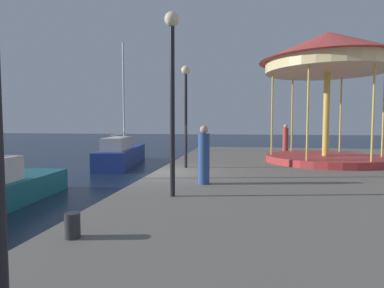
# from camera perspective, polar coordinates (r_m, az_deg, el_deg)

# --- Properties ---
(ground_plane) EXTENTS (120.00, 120.00, 0.00)m
(ground_plane) POSITION_cam_1_polar(r_m,az_deg,el_deg) (12.04, -6.81, -8.74)
(ground_plane) COLOR #162338
(quay_dock) EXTENTS (14.29, 24.90, 0.80)m
(quay_dock) POSITION_cam_1_polar(r_m,az_deg,el_deg) (12.13, 27.96, -7.14)
(quay_dock) COLOR slate
(quay_dock) RESTS_ON ground
(sailboat_blue) EXTENTS (2.83, 7.53, 7.72)m
(sailboat_blue) POSITION_cam_1_polar(r_m,az_deg,el_deg) (20.15, -12.58, -1.70)
(sailboat_blue) COLOR navy
(sailboat_blue) RESTS_ON ground
(carousel) EXTENTS (6.13, 6.13, 5.90)m
(carousel) POSITION_cam_1_polar(r_m,az_deg,el_deg) (15.99, 23.26, 13.03)
(carousel) COLOR #B23333
(carousel) RESTS_ON quay_dock
(lamp_post_mid_promenade) EXTENTS (0.36, 0.36, 4.46)m
(lamp_post_mid_promenade) POSITION_cam_1_polar(r_m,az_deg,el_deg) (7.83, -3.60, 12.80)
(lamp_post_mid_promenade) COLOR black
(lamp_post_mid_promenade) RESTS_ON quay_dock
(lamp_post_far_end) EXTENTS (0.36, 0.36, 4.09)m
(lamp_post_far_end) POSITION_cam_1_polar(r_m,az_deg,el_deg) (12.77, -1.13, 8.32)
(lamp_post_far_end) COLOR black
(lamp_post_far_end) RESTS_ON quay_dock
(bollard_center) EXTENTS (0.24, 0.24, 0.40)m
(bollard_center) POSITION_cam_1_polar(r_m,az_deg,el_deg) (5.48, -20.73, -13.56)
(bollard_center) COLOR #2D2D33
(bollard_center) RESTS_ON quay_dock
(person_near_carousel) EXTENTS (0.34, 0.34, 1.73)m
(person_near_carousel) POSITION_cam_1_polar(r_m,az_deg,el_deg) (20.51, 16.49, 0.88)
(person_near_carousel) COLOR #B23833
(person_near_carousel) RESTS_ON quay_dock
(person_by_the_water) EXTENTS (0.34, 0.34, 1.74)m
(person_by_the_water) POSITION_cam_1_polar(r_m,az_deg,el_deg) (9.38, 2.15, -2.29)
(person_by_the_water) COLOR #2D4C8C
(person_by_the_water) RESTS_ON quay_dock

